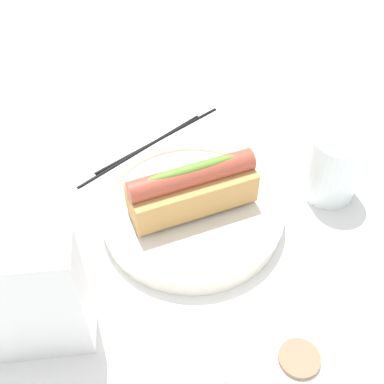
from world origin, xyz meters
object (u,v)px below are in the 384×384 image
Objects in this scene: water_glass at (332,170)px; chopstick_far at (159,139)px; chopstick_near at (142,149)px; hotdog_front at (192,187)px; napkin_box at (25,301)px; serving_bowl at (192,211)px.

chopstick_far is (0.17, -0.18, -0.04)m from water_glass.
chopstick_near is (0.20, -0.16, -0.04)m from water_glass.
hotdog_front is 0.22m from napkin_box.
serving_bowl is at bearing -140.11° from napkin_box.
chopstick_far is at bearing -93.62° from hotdog_front.
chopstick_near is (-0.18, -0.24, -0.07)m from napkin_box.
hotdog_front reaches higher than serving_bowl.
hotdog_front is at bearing 67.29° from chopstick_far.
serving_bowl reaches higher than chopstick_near.
hotdog_front is 0.18m from water_glass.
chopstick_far is at bearing -45.64° from water_glass.
chopstick_far is at bearing 179.60° from chopstick_near.
chopstick_near is 0.03m from chopstick_far.
napkin_box is at bearing 30.71° from chopstick_near.
chopstick_far is at bearing -93.62° from serving_bowl.
napkin_box is (0.20, 0.09, 0.06)m from serving_bowl.
napkin_box reaches higher than water_glass.
napkin_box reaches higher than chopstick_near.
serving_bowl is 1.50× the size of napkin_box.
hotdog_front is (0.00, -0.00, 0.04)m from serving_bowl.
napkin_box reaches higher than hotdog_front.
napkin_box is 0.68× the size of chopstick_far.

